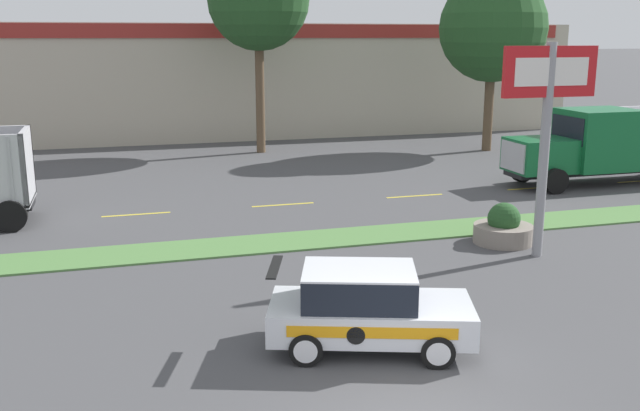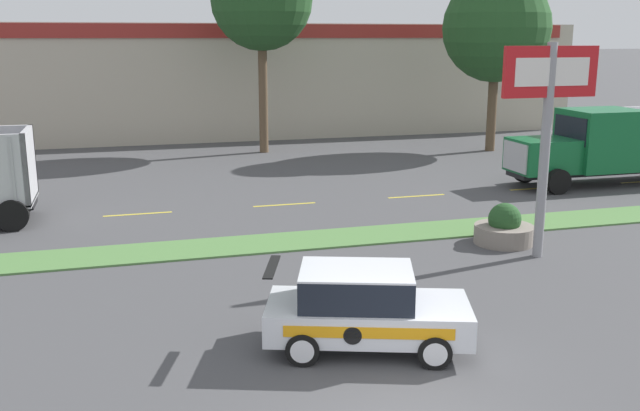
% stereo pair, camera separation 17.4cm
% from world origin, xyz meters
% --- Properties ---
extents(grass_verge, '(120.00, 1.99, 0.06)m').
position_xyz_m(grass_verge, '(0.00, 10.78, 0.03)').
color(grass_verge, '#517F42').
rests_on(grass_verge, ground_plane).
extents(centre_line_4, '(2.40, 0.14, 0.01)m').
position_xyz_m(centre_line_4, '(-3.81, 15.78, 0.00)').
color(centre_line_4, yellow).
rests_on(centre_line_4, ground_plane).
extents(centre_line_5, '(2.40, 0.14, 0.01)m').
position_xyz_m(centre_line_5, '(1.59, 15.78, 0.00)').
color(centre_line_5, yellow).
rests_on(centre_line_5, ground_plane).
extents(centre_line_6, '(2.40, 0.14, 0.01)m').
position_xyz_m(centre_line_6, '(6.99, 15.78, 0.00)').
color(centre_line_6, yellow).
rests_on(centre_line_6, ground_plane).
extents(centre_line_7, '(2.40, 0.14, 0.01)m').
position_xyz_m(centre_line_7, '(12.39, 15.78, 0.00)').
color(centre_line_7, yellow).
rests_on(centre_line_7, ground_plane).
extents(dump_truck_mid, '(11.74, 2.80, 3.24)m').
position_xyz_m(dump_truck_mid, '(16.21, 15.83, 1.61)').
color(dump_truck_mid, black).
rests_on(dump_truck_mid, ground_plane).
extents(rally_car, '(4.46, 3.04, 1.72)m').
position_xyz_m(rally_car, '(0.28, 2.94, 0.86)').
color(rally_car, silver).
rests_on(rally_car, ground_plane).
extents(store_sign_post, '(2.85, 0.28, 6.07)m').
position_xyz_m(store_sign_post, '(7.19, 7.46, 4.34)').
color(store_sign_post, gray).
rests_on(store_sign_post, ground_plane).
extents(stone_planter, '(1.82, 1.82, 1.27)m').
position_xyz_m(stone_planter, '(6.93, 8.92, 0.45)').
color(stone_planter, gray).
rests_on(stone_planter, ground_plane).
extents(store_building_backdrop, '(43.12, 12.10, 6.96)m').
position_xyz_m(store_building_backdrop, '(3.80, 38.66, 3.48)').
color(store_building_backdrop, '#BCB29E').
rests_on(store_building_backdrop, ground_plane).
extents(tree_behind_left, '(5.78, 5.78, 10.98)m').
position_xyz_m(tree_behind_left, '(15.57, 25.46, 7.21)').
color(tree_behind_left, brown).
rests_on(tree_behind_left, ground_plane).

